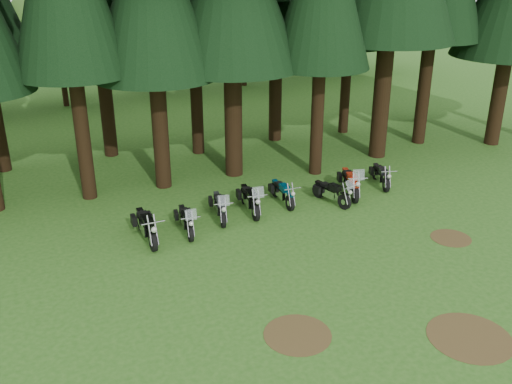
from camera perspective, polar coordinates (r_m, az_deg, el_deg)
ground at (r=18.17m, az=9.46°, el=-8.02°), size 120.00×120.00×0.00m
decid_3 at (r=38.34m, az=-18.81°, el=14.70°), size 6.12×5.95×7.65m
decid_4 at (r=40.73m, az=-9.94°, el=15.76°), size 5.93×5.76×7.41m
decid_6 at (r=46.55m, az=6.44°, el=17.85°), size 7.06×6.86×8.82m
dirt_patch_0 at (r=15.41m, az=4.17°, el=-14.03°), size 1.80×1.80×0.01m
dirt_patch_1 at (r=21.12m, az=18.90°, el=-4.37°), size 1.40×1.40×0.01m
dirt_patch_2 at (r=16.26m, az=20.58°, el=-13.45°), size 2.20×2.20×0.01m
motorcycle_0 at (r=20.01m, az=-10.92°, el=-3.45°), size 0.34×2.40×0.98m
motorcycle_1 at (r=20.35m, az=-7.01°, el=-2.90°), size 0.53×2.11×1.32m
motorcycle_2 at (r=21.26m, az=-3.65°, el=-1.54°), size 0.74×2.18×1.38m
motorcycle_3 at (r=21.74m, az=-0.61°, el=-0.82°), size 0.64×2.33×1.46m
motorcycle_4 at (r=22.54m, az=2.65°, el=-0.12°), size 0.34×2.08×0.84m
motorcycle_5 at (r=22.71m, az=7.57°, el=-0.10°), size 0.72×2.09×1.31m
motorcycle_6 at (r=23.59m, az=9.40°, el=0.88°), size 1.10×2.38×1.53m
motorcycle_7 at (r=24.84m, az=12.38°, el=1.58°), size 0.78×1.99×0.84m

